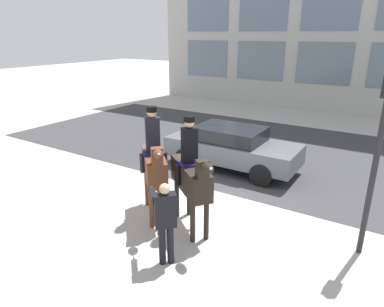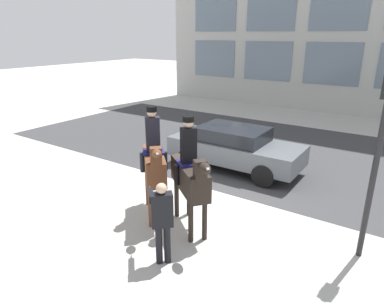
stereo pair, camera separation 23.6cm
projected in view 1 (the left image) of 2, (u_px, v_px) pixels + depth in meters
name	position (u px, v px, depth m)	size (l,w,h in m)	color
ground_plane	(204.00, 197.00, 9.32)	(80.00, 80.00, 0.00)	#B2AFA8
road_surface	(267.00, 150.00, 13.10)	(20.93, 8.50, 0.01)	#38383A
mounted_horse_lead	(154.00, 163.00, 7.93)	(1.53, 1.54, 2.67)	#59331E
mounted_horse_companion	(191.00, 174.00, 7.41)	(1.73, 1.46, 2.59)	black
pedestrian_bystander	(165.00, 218.00, 6.33)	(0.86, 0.62, 1.68)	black
street_car_near_lane	(232.00, 147.00, 11.08)	(4.26, 1.79, 1.39)	#51565B
traffic_light	(382.00, 129.00, 6.11)	(0.24, 0.29, 3.87)	black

